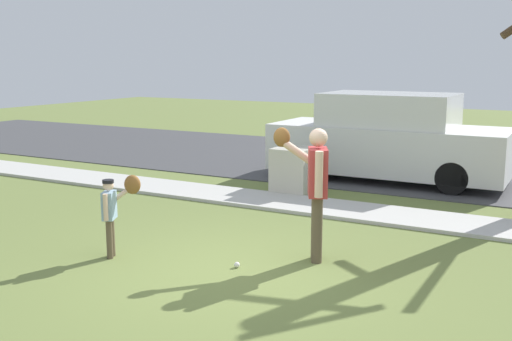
{
  "coord_description": "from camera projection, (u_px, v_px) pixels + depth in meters",
  "views": [
    {
      "loc": [
        3.67,
        -6.14,
        2.62
      ],
      "look_at": [
        -0.51,
        1.56,
        1.0
      ],
      "focal_mm": 42.51,
      "sensor_mm": 36.0,
      "label": 1
    }
  ],
  "objects": [
    {
      "name": "baseball",
      "position": [
        237.0,
        265.0,
        7.71
      ],
      "size": [
        0.07,
        0.07,
        0.07
      ],
      "primitive_type": "sphere",
      "color": "white",
      "rests_on": "ground"
    },
    {
      "name": "ground_plane",
      "position": [
        335.0,
        212.0,
        10.53
      ],
      "size": [
        48.0,
        48.0,
        0.0
      ],
      "primitive_type": "plane",
      "color": "olive"
    },
    {
      "name": "sidewalk_strip",
      "position": [
        337.0,
        209.0,
        10.61
      ],
      "size": [
        36.0,
        1.2,
        0.06
      ],
      "primitive_type": "cube",
      "color": "beige",
      "rests_on": "ground"
    },
    {
      "name": "road_surface",
      "position": [
        411.0,
        166.0,
        14.93
      ],
      "size": [
        36.0,
        6.8,
        0.02
      ],
      "primitive_type": "cube",
      "color": "#424244",
      "rests_on": "ground"
    },
    {
      "name": "person_child",
      "position": [
        115.0,
        205.0,
        8.02
      ],
      "size": [
        0.43,
        0.55,
        1.1
      ],
      "rotation": [
        0.0,
        0.0,
        0.45
      ],
      "color": "brown",
      "rests_on": "ground"
    },
    {
      "name": "utility_cabinet",
      "position": [
        294.0,
        170.0,
        11.94
      ],
      "size": [
        0.74,
        0.77,
        0.9
      ],
      "primitive_type": "cube",
      "color": "beige",
      "rests_on": "ground"
    },
    {
      "name": "person_adult",
      "position": [
        314.0,
        180.0,
        7.82
      ],
      "size": [
        0.86,
        0.57,
        1.75
      ],
      "rotation": [
        0.0,
        0.0,
        -2.69
      ],
      "color": "brown",
      "rests_on": "ground"
    },
    {
      "name": "parked_van_white",
      "position": [
        388.0,
        139.0,
        13.14
      ],
      "size": [
        5.0,
        1.95,
        1.88
      ],
      "rotation": [
        0.0,
        0.0,
        3.14
      ],
      "color": "silver",
      "rests_on": "road_surface"
    }
  ]
}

